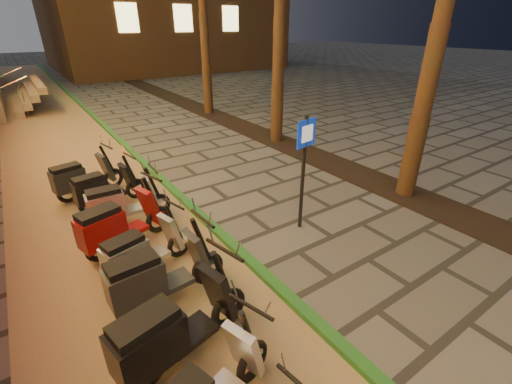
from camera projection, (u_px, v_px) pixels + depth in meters
ground at (377, 310)px, 4.83m from camera, size 120.00×120.00×0.00m
parking_strip at (65, 151)px, 10.89m from camera, size 3.40×60.00×0.01m
green_curb at (119, 140)px, 11.74m from camera, size 0.18×60.00×0.10m
planting_strip at (317, 157)px, 10.35m from camera, size 1.20×40.00×0.02m
pedestrian_sign at (304, 159)px, 6.18m from camera, size 0.49×0.12×2.23m
scooter_6 at (171, 332)px, 3.80m from camera, size 1.82×0.84×1.28m
scooter_7 at (155, 277)px, 4.66m from camera, size 1.72×0.60×1.21m
scooter_8 at (140, 252)px, 5.27m from camera, size 1.52×0.74×1.07m
scooter_9 at (117, 225)px, 5.86m from camera, size 1.72×0.88×1.22m
scooter_10 at (119, 204)px, 6.65m from camera, size 1.59×0.56×1.12m
scooter_11 at (102, 189)px, 7.28m from camera, size 1.55×0.66×1.09m
scooter_12 at (80, 178)px, 7.75m from camera, size 1.59×0.74×1.12m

